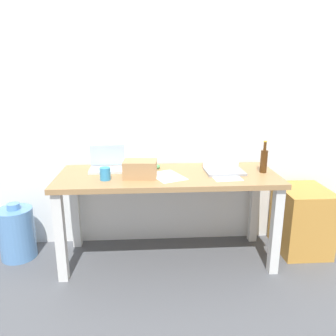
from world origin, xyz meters
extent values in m
plane|color=#515459|center=(0.00, 0.00, 0.00)|extent=(8.00, 8.00, 0.00)
cube|color=white|center=(0.00, 0.38, 1.30)|extent=(5.20, 0.08, 2.60)
cube|color=#A37A4C|center=(0.00, 0.00, 0.73)|extent=(1.74, 0.65, 0.04)
cube|color=silver|center=(-0.81, -0.26, 0.35)|extent=(0.07, 0.07, 0.71)
cube|color=silver|center=(0.81, -0.26, 0.35)|extent=(0.07, 0.07, 0.71)
cube|color=silver|center=(-0.81, 0.26, 0.35)|extent=(0.07, 0.07, 0.71)
cube|color=silver|center=(0.81, 0.26, 0.35)|extent=(0.07, 0.07, 0.71)
cube|color=silver|center=(-0.49, 0.12, 0.75)|extent=(0.29, 0.20, 0.02)
cube|color=silver|center=(-0.50, 0.22, 0.85)|extent=(0.29, 0.04, 0.18)
cube|color=gray|center=(0.46, 0.01, 0.75)|extent=(0.31, 0.24, 0.02)
cube|color=white|center=(0.45, 0.13, 0.86)|extent=(0.30, 0.03, 0.19)
cylinder|color=#47280F|center=(0.77, 0.00, 0.84)|extent=(0.06, 0.06, 0.18)
cylinder|color=#47280F|center=(0.77, 0.00, 0.96)|extent=(0.02, 0.02, 0.07)
cylinder|color=gold|center=(0.77, 0.00, 1.00)|extent=(0.03, 0.03, 0.01)
ellipsoid|color=#4C9E56|center=(-0.09, 0.16, 0.76)|extent=(0.10, 0.12, 0.03)
cube|color=tan|center=(-0.22, -0.07, 0.81)|extent=(0.26, 0.19, 0.13)
cylinder|color=#338CC6|center=(-0.48, -0.12, 0.79)|extent=(0.08, 0.08, 0.09)
cube|color=white|center=(-0.01, -0.06, 0.75)|extent=(0.31, 0.36, 0.00)
cube|color=white|center=(0.44, -0.07, 0.75)|extent=(0.23, 0.31, 0.00)
cylinder|color=#598CC6|center=(-1.27, 0.10, 0.22)|extent=(0.29, 0.29, 0.44)
cylinder|color=#598CC6|center=(-1.27, 0.10, 0.46)|extent=(0.10, 0.10, 0.05)
cube|color=#C68938|center=(1.18, 0.08, 0.28)|extent=(0.40, 0.48, 0.57)
camera|label=1|loc=(-0.16, -2.51, 1.50)|focal=35.32mm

